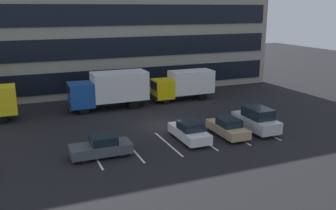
% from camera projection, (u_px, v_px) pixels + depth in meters
% --- Properties ---
extents(ground_plane, '(120.00, 120.00, 0.00)m').
position_uv_depth(ground_plane, '(163.00, 125.00, 32.31)').
color(ground_plane, black).
extents(office_building, '(39.81, 11.07, 21.60)m').
position_uv_depth(office_building, '(109.00, 1.00, 45.56)').
color(office_building, gray).
rests_on(office_building, ground_plane).
extents(lot_markings, '(14.14, 5.40, 0.01)m').
position_uv_depth(lot_markings, '(185.00, 141.00, 28.34)').
color(lot_markings, silver).
rests_on(lot_markings, ground_plane).
extents(box_truck_yellow, '(6.98, 2.31, 3.23)m').
position_uv_depth(box_truck_yellow, '(184.00, 84.00, 40.70)').
color(box_truck_yellow, yellow).
rests_on(box_truck_yellow, ground_plane).
extents(box_truck_blue, '(8.01, 2.65, 3.71)m').
position_uv_depth(box_truck_blue, '(110.00, 88.00, 37.08)').
color(box_truck_blue, '#194799').
rests_on(box_truck_blue, ground_plane).
extents(sedan_charcoal, '(4.18, 1.75, 1.50)m').
position_uv_depth(sedan_charcoal, '(101.00, 147.00, 25.31)').
color(sedan_charcoal, '#474C51').
rests_on(sedan_charcoal, ground_plane).
extents(sedan_white, '(1.80, 4.30, 1.54)m').
position_uv_depth(sedan_white, '(189.00, 132.00, 28.35)').
color(sedan_white, white).
rests_on(sedan_white, ground_plane).
extents(suv_silver, '(1.91, 4.52, 2.04)m').
position_uv_depth(suv_silver, '(256.00, 120.00, 30.50)').
color(suv_silver, silver).
rests_on(suv_silver, ground_plane).
extents(sedan_tan, '(1.74, 4.15, 1.49)m').
position_uv_depth(sedan_tan, '(228.00, 128.00, 29.38)').
color(sedan_tan, tan).
rests_on(sedan_tan, ground_plane).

